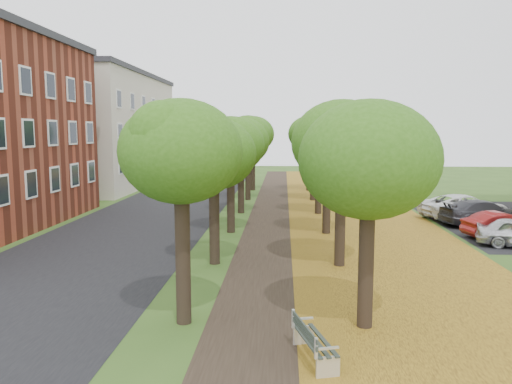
# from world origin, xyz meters

# --- Properties ---
(ground) EXTENTS (120.00, 120.00, 0.00)m
(ground) POSITION_xyz_m (0.00, 0.00, 0.00)
(ground) COLOR #2D4C19
(ground) RESTS_ON ground
(street_asphalt) EXTENTS (8.00, 70.00, 0.01)m
(street_asphalt) POSITION_xyz_m (-7.50, 15.00, 0.00)
(street_asphalt) COLOR black
(street_asphalt) RESTS_ON ground
(footpath) EXTENTS (3.20, 70.00, 0.01)m
(footpath) POSITION_xyz_m (0.00, 15.00, 0.00)
(footpath) COLOR black
(footpath) RESTS_ON ground
(leaf_verge) EXTENTS (7.50, 70.00, 0.01)m
(leaf_verge) POSITION_xyz_m (5.00, 15.00, 0.01)
(leaf_verge) COLOR #AD8320
(leaf_verge) RESTS_ON ground
(tree_row_west) EXTENTS (3.56, 33.56, 6.10)m
(tree_row_west) POSITION_xyz_m (-2.20, 15.00, 4.54)
(tree_row_west) COLOR black
(tree_row_west) RESTS_ON ground
(tree_row_east) EXTENTS (3.56, 33.56, 6.10)m
(tree_row_east) POSITION_xyz_m (2.60, 15.00, 4.54)
(tree_row_east) COLOR black
(tree_row_east) RESTS_ON ground
(building_cream) EXTENTS (10.30, 20.30, 10.40)m
(building_cream) POSITION_xyz_m (-17.00, 33.00, 5.21)
(building_cream) COLOR beige
(building_cream) RESTS_ON ground
(bench) EXTENTS (0.99, 1.91, 0.87)m
(bench) POSITION_xyz_m (1.12, -2.02, 0.45)
(bench) COLOR #2C372F
(bench) RESTS_ON ground
(car_red) EXTENTS (3.97, 2.06, 1.25)m
(car_red) POSITION_xyz_m (11.00, 11.39, 0.62)
(car_red) COLOR maroon
(car_red) RESTS_ON ground
(car_grey) EXTENTS (5.10, 2.97, 1.39)m
(car_grey) POSITION_xyz_m (11.28, 14.55, 0.70)
(car_grey) COLOR #303035
(car_grey) RESTS_ON ground
(car_white) EXTENTS (5.63, 3.78, 1.43)m
(car_white) POSITION_xyz_m (11.00, 16.63, 0.72)
(car_white) COLOR white
(car_white) RESTS_ON ground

